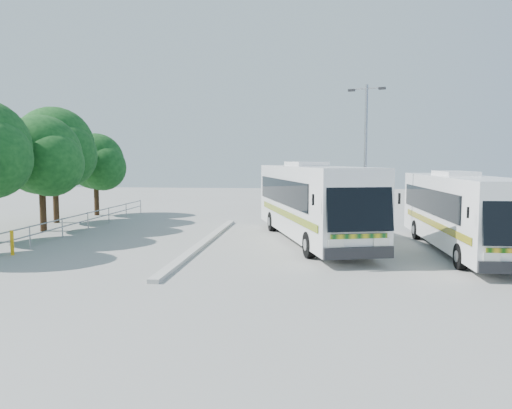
# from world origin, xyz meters

# --- Properties ---
(ground) EXTENTS (100.00, 100.00, 0.00)m
(ground) POSITION_xyz_m (0.00, 0.00, 0.00)
(ground) COLOR gray
(ground) RESTS_ON ground
(kerb_divider) EXTENTS (0.40, 16.00, 0.15)m
(kerb_divider) POSITION_xyz_m (-2.30, 2.00, 0.07)
(kerb_divider) COLOR #B2B2AD
(kerb_divider) RESTS_ON ground
(railing) EXTENTS (0.06, 22.00, 1.00)m
(railing) POSITION_xyz_m (-10.00, 4.00, 0.74)
(railing) COLOR gray
(railing) RESTS_ON ground
(tree_far_c) EXTENTS (4.97, 4.69, 6.49)m
(tree_far_c) POSITION_xyz_m (-12.12, 5.10, 4.26)
(tree_far_c) COLOR #382314
(tree_far_c) RESTS_ON ground
(tree_far_d) EXTENTS (5.62, 5.30, 7.33)m
(tree_far_d) POSITION_xyz_m (-13.31, 8.80, 4.82)
(tree_far_d) COLOR #382314
(tree_far_d) RESTS_ON ground
(tree_far_e) EXTENTS (4.54, 4.28, 5.92)m
(tree_far_e) POSITION_xyz_m (-12.63, 13.30, 3.89)
(tree_far_e) COLOR #382314
(tree_far_e) RESTS_ON ground
(coach_main) EXTENTS (6.07, 13.50, 3.69)m
(coach_main) POSITION_xyz_m (2.76, 3.27, 2.02)
(coach_main) COLOR white
(coach_main) RESTS_ON ground
(coach_adjacent) EXTENTS (2.65, 11.90, 3.29)m
(coach_adjacent) POSITION_xyz_m (9.21, 1.08, 1.80)
(coach_adjacent) COLOR white
(coach_adjacent) RESTS_ON ground
(lamppost) EXTENTS (1.84, 0.81, 7.79)m
(lamppost) POSITION_xyz_m (5.49, 4.76, 4.30)
(lamppost) COLOR #979A9F
(lamppost) RESTS_ON ground
(bollard) EXTENTS (0.18, 0.18, 1.05)m
(bollard) POSITION_xyz_m (-9.70, -1.84, 0.52)
(bollard) COLOR #D69B0C
(bollard) RESTS_ON ground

